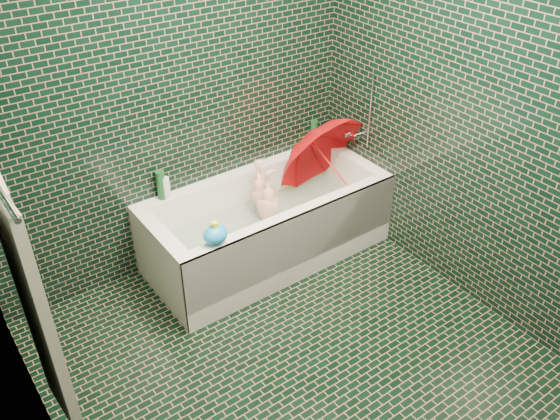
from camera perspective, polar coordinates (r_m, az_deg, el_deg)
floor at (r=3.56m, az=2.37°, el=-15.24°), size 2.80×2.80×0.00m
wall_back at (r=3.81m, az=-10.43°, el=11.14°), size 2.80×0.00×2.80m
wall_left at (r=2.32m, az=-23.47°, el=-8.10°), size 0.00×2.80×2.80m
wall_right at (r=3.61m, az=19.60°, el=8.36°), size 0.00×2.80×2.80m
bathtub at (r=4.21m, az=-1.11°, el=-2.12°), size 1.70×0.75×0.55m
bath_mat at (r=4.26m, az=-1.24°, el=-2.61°), size 1.35×0.47×0.01m
water at (r=4.17m, az=-1.26°, el=-1.02°), size 1.48×0.53×0.00m
towel at (r=2.64m, az=-22.54°, el=-8.31°), size 0.08×0.44×1.12m
faucet at (r=4.37m, az=7.62°, el=7.62°), size 0.18×0.19×0.55m
child at (r=4.20m, az=-1.07°, el=-0.59°), size 0.89×0.47×0.25m
umbrella at (r=4.28m, az=4.98°, el=4.25°), size 0.82×0.93×0.96m
soap_bottle_a at (r=4.61m, az=3.81°, el=6.23°), size 0.12×0.12×0.25m
soap_bottle_b at (r=4.63m, az=3.96°, el=6.33°), size 0.11×0.11×0.20m
soap_bottle_c at (r=4.63m, az=3.48°, el=6.34°), size 0.13×0.13×0.16m
bottle_right_tall at (r=4.56m, az=3.27°, el=7.41°), size 0.07×0.07×0.21m
bottle_right_pump at (r=4.61m, az=4.78°, el=7.49°), size 0.07×0.07×0.19m
bottle_left_tall at (r=3.98m, az=-11.39°, el=2.37°), size 0.06×0.06×0.21m
bottle_left_short at (r=3.99m, az=-10.91°, el=2.10°), size 0.06×0.06×0.16m
rubber_duck at (r=4.58m, az=3.22°, el=6.70°), size 0.13×0.11×0.10m
bath_toy at (r=3.53m, az=-6.24°, el=-2.36°), size 0.16×0.13×0.15m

